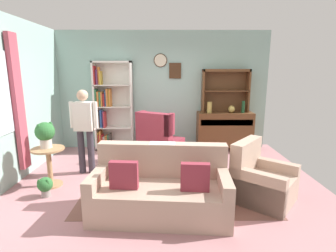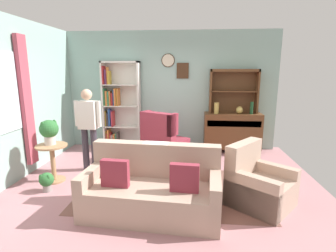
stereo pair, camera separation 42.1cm
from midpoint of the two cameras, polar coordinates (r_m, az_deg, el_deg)
ground_plane at (r=4.65m, az=-3.89°, el=-12.19°), size 5.40×4.60×0.02m
wall_back at (r=6.39m, az=-2.93°, el=7.67°), size 5.00×0.09×2.80m
wall_left at (r=5.05m, az=-34.14°, el=4.30°), size 0.16×4.20×2.80m
area_rug at (r=4.37m, az=-1.44°, el=-13.67°), size 2.89×1.81×0.01m
bookshelf at (r=6.43m, az=-14.32°, el=3.75°), size 0.90×0.30×2.10m
sideboard at (r=6.36m, az=10.35°, el=-0.71°), size 1.30×0.45×0.92m
sideboard_hutch at (r=6.32m, az=10.53°, el=8.83°), size 1.10×0.26×1.00m
vase_tall at (r=6.12m, az=7.08°, el=4.02°), size 0.11×0.11×0.25m
vase_round at (r=6.23m, az=11.81°, el=3.60°), size 0.15×0.15×0.17m
bottle_wine at (r=6.26m, az=14.21°, el=4.03°), size 0.07×0.07×0.28m
couch_floral at (r=3.63m, az=-5.05°, el=-13.97°), size 1.86×0.99×0.90m
armchair_floral at (r=4.11m, az=16.84°, el=-11.58°), size 1.08×1.07×0.88m
wingback_chair at (r=5.64m, az=-4.11°, el=-3.52°), size 1.07×1.07×1.05m
plant_stand at (r=4.87m, az=-26.76°, el=-7.19°), size 0.52×0.52×0.65m
potted_plant_large at (r=4.79m, az=-27.52°, el=-1.39°), size 0.31×0.31×0.43m
potted_plant_small at (r=4.58m, az=-27.69°, el=-11.46°), size 0.23×0.23×0.31m
person_reading at (r=5.07m, az=-20.03°, el=0.06°), size 0.52×0.22×1.56m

